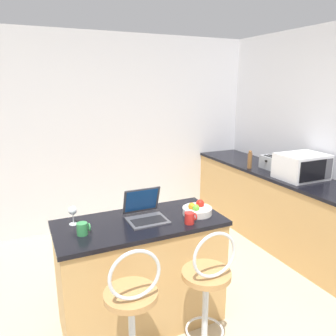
% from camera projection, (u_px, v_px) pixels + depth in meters
% --- Properties ---
extents(wall_back, '(12.00, 0.06, 2.60)m').
position_uv_depth(wall_back, '(106.00, 133.00, 4.43)').
color(wall_back, silver).
rests_on(wall_back, ground_plane).
extents(breakfast_bar, '(1.32, 0.62, 0.91)m').
position_uv_depth(breakfast_bar, '(141.00, 272.00, 2.69)').
color(breakfast_bar, tan).
rests_on(breakfast_bar, ground_plane).
extents(counter_right, '(0.65, 3.20, 0.91)m').
position_uv_depth(counter_right, '(289.00, 212.00, 3.94)').
color(counter_right, tan).
rests_on(counter_right, ground_plane).
extents(bar_stool_near, '(0.40, 0.40, 1.05)m').
position_uv_depth(bar_stool_near, '(133.00, 324.00, 2.05)').
color(bar_stool_near, silver).
rests_on(bar_stool_near, ground_plane).
extents(bar_stool_far, '(0.40, 0.40, 1.05)m').
position_uv_depth(bar_stool_far, '(207.00, 301.00, 2.27)').
color(bar_stool_far, silver).
rests_on(bar_stool_far, ground_plane).
extents(laptop, '(0.30, 0.30, 0.24)m').
position_uv_depth(laptop, '(145.00, 211.00, 2.61)').
color(laptop, '#47474C').
rests_on(laptop, breakfast_bar).
extents(microwave, '(0.52, 0.41, 0.28)m').
position_uv_depth(microwave, '(302.00, 166.00, 3.69)').
color(microwave, silver).
rests_on(microwave, counter_right).
extents(toaster, '(0.18, 0.29, 0.17)m').
position_uv_depth(toaster, '(271.00, 163.00, 4.11)').
color(toaster, '#9EA3A8').
rests_on(toaster, counter_right).
extents(wine_glass_short, '(0.07, 0.07, 0.15)m').
position_uv_depth(wine_glass_short, '(73.00, 211.00, 2.49)').
color(wine_glass_short, silver).
rests_on(wine_glass_short, breakfast_bar).
extents(mug_red, '(0.09, 0.08, 0.09)m').
position_uv_depth(mug_red, '(190.00, 218.00, 2.52)').
color(mug_red, red).
rests_on(mug_red, breakfast_bar).
extents(mug_green, '(0.10, 0.08, 0.09)m').
position_uv_depth(mug_green, '(83.00, 229.00, 2.33)').
color(mug_green, '#338447').
rests_on(mug_green, breakfast_bar).
extents(fruit_bowl, '(0.24, 0.24, 0.11)m').
position_uv_depth(fruit_bowl, '(197.00, 210.00, 2.71)').
color(fruit_bowl, silver).
rests_on(fruit_bowl, breakfast_bar).
extents(pepper_mill, '(0.06, 0.06, 0.23)m').
position_uv_depth(pepper_mill, '(250.00, 160.00, 4.15)').
color(pepper_mill, brown).
rests_on(pepper_mill, counter_right).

